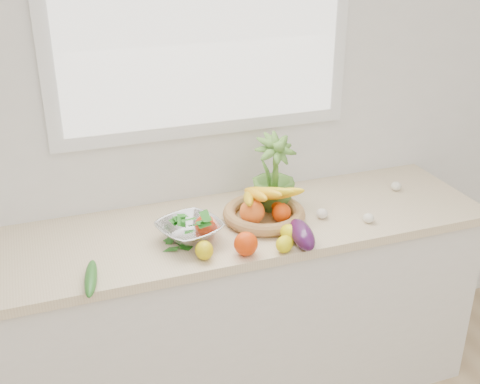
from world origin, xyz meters
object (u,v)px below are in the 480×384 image
object	(u,v)px
eggplant	(302,234)
colander_with_spinach	(189,227)
cucumber	(91,278)
potted_herb	(274,174)
apple	(205,225)
fruit_basket	(263,209)

from	to	relation	value
eggplant	colander_with_spinach	distance (m)	0.44
cucumber	potted_herb	world-z (taller)	potted_herb
apple	fruit_basket	world-z (taller)	fruit_basket
cucumber	potted_herb	xyz separation A→B (m)	(0.82, 0.33, 0.14)
eggplant	potted_herb	distance (m)	0.35
eggplant	apple	bearing A→B (deg)	149.08
eggplant	potted_herb	xyz separation A→B (m)	(0.02, 0.33, 0.12)
apple	potted_herb	size ratio (longest dim) A/B	0.26
fruit_basket	potted_herb	bearing A→B (deg)	47.93
cucumber	fruit_basket	size ratio (longest dim) A/B	0.53
colander_with_spinach	apple	bearing A→B (deg)	18.80
apple	colander_with_spinach	distance (m)	0.08
apple	colander_with_spinach	size ratio (longest dim) A/B	0.28
potted_herb	colander_with_spinach	distance (m)	0.46
potted_herb	colander_with_spinach	xyz separation A→B (m)	(-0.42, -0.15, -0.10)
eggplant	cucumber	bearing A→B (deg)	179.94
apple	potted_herb	distance (m)	0.39
colander_with_spinach	eggplant	bearing A→B (deg)	-23.31
apple	eggplant	size ratio (longest dim) A/B	0.40
cucumber	colander_with_spinach	distance (m)	0.44
apple	potted_herb	xyz separation A→B (m)	(0.35, 0.13, 0.12)
apple	eggplant	distance (m)	0.39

